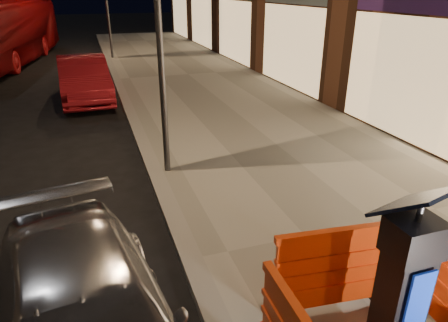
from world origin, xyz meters
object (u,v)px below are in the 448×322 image
object	(u,v)px
car_red	(87,100)
barrier_back	(333,271)
parking_kiosk	(400,299)
bus_doubledecker	(9,63)

from	to	relation	value
car_red	barrier_back	bearing A→B (deg)	-80.40
barrier_back	parking_kiosk	bearing A→B (deg)	-84.10
barrier_back	bus_doubledecker	bearing A→B (deg)	112.77
parking_kiosk	car_red	xyz separation A→B (m)	(-2.48, 12.26, -1.14)
barrier_back	car_red	size ratio (longest dim) A/B	0.32
parking_kiosk	barrier_back	bearing A→B (deg)	92.90
barrier_back	bus_doubledecker	world-z (taller)	bus_doubledecker
parking_kiosk	barrier_back	size ratio (longest dim) A/B	1.40
bus_doubledecker	barrier_back	bearing A→B (deg)	-64.27
parking_kiosk	bus_doubledecker	world-z (taller)	parking_kiosk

